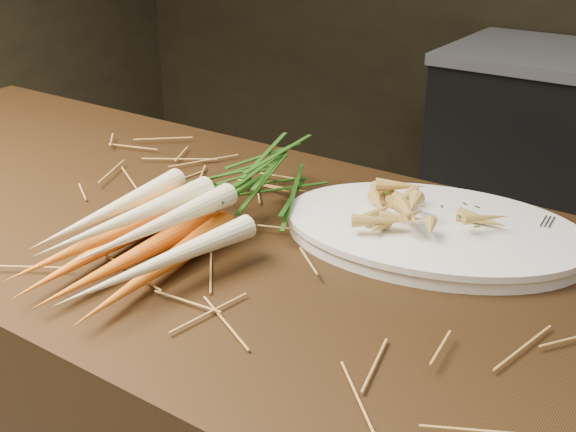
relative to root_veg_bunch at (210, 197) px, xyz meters
name	(u,v)px	position (x,y,z in m)	size (l,w,h in m)	color
straw_bedding	(350,263)	(0.23, 0.01, -0.04)	(1.40, 0.60, 0.02)	olive
root_veg_bunch	(210,197)	(0.00, 0.00, 0.00)	(0.21, 0.57, 0.10)	orange
serving_platter	(432,233)	(0.29, 0.15, -0.04)	(0.43, 0.28, 0.02)	white
roasted_veg_heap	(434,211)	(0.29, 0.15, 0.00)	(0.21, 0.15, 0.05)	#A37E30
serving_fork	(543,248)	(0.44, 0.17, -0.03)	(0.01, 0.16, 0.00)	silver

